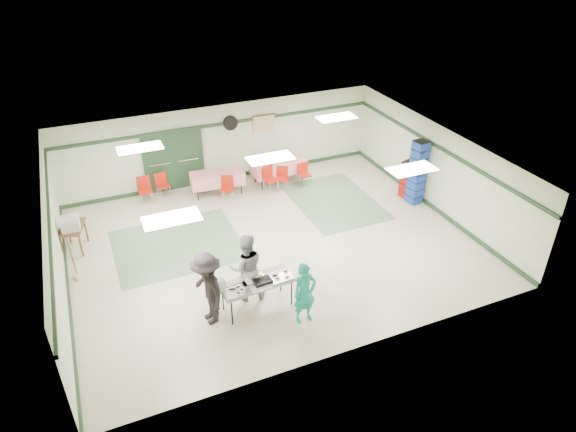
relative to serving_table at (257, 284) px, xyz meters
name	(u,v)px	position (x,y,z in m)	size (l,w,h in m)	color
floor	(272,244)	(1.31, 2.39, -0.71)	(11.00, 11.00, 0.00)	beige
ceiling	(270,157)	(1.31, 2.39, 1.99)	(11.00, 11.00, 0.00)	silver
wall_back	(223,143)	(1.31, 6.89, 0.64)	(11.00, 11.00, 0.00)	beige
wall_front	(352,303)	(1.31, -2.11, 0.64)	(11.00, 11.00, 0.00)	beige
wall_left	(55,248)	(-4.19, 2.39, 0.64)	(9.00, 9.00, 0.00)	beige
wall_right	(436,168)	(6.81, 2.39, 0.64)	(9.00, 9.00, 0.00)	beige
trim_back	(222,124)	(1.31, 6.86, 1.34)	(11.00, 0.06, 0.10)	#1F3A23
baseboard_back	(225,177)	(1.31, 6.86, -0.65)	(11.00, 0.06, 0.12)	#1F3A23
trim_left	(49,222)	(-4.16, 2.39, 1.34)	(9.00, 0.06, 0.10)	#1F3A23
baseboard_left	(68,290)	(-4.16, 2.39, -0.65)	(9.00, 0.06, 0.12)	#1F3A23
trim_right	(439,147)	(6.78, 2.39, 1.34)	(9.00, 0.06, 0.10)	#1F3A23
baseboard_right	(430,205)	(6.78, 2.39, -0.65)	(9.00, 0.06, 0.12)	#1F3A23
green_patch_a	(177,245)	(-1.19, 3.39, -0.71)	(3.50, 3.00, 0.01)	#638662
green_patch_b	(334,201)	(4.11, 3.89, -0.71)	(2.50, 3.50, 0.01)	#638662
double_door_left	(160,163)	(-0.89, 6.83, 0.34)	(0.90, 0.06, 2.10)	#949794
double_door_right	(188,158)	(0.06, 6.83, 0.34)	(0.90, 0.06, 2.10)	#949794
door_frame	(174,160)	(-0.42, 6.81, 0.34)	(2.00, 0.03, 2.15)	#1F3A23
wall_fan	(230,123)	(1.61, 6.83, 1.34)	(0.50, 0.50, 0.10)	black
scroll_banner	(264,124)	(2.81, 6.83, 1.14)	(0.80, 0.02, 0.60)	#DBBF89
serving_table	(257,284)	(0.00, 0.00, 0.00)	(1.82, 0.85, 0.76)	#A1A19C
sheet_tray_right	(281,277)	(0.58, -0.07, 0.06)	(0.57, 0.43, 0.02)	silver
sheet_tray_mid	(253,279)	(-0.05, 0.12, 0.06)	(0.58, 0.44, 0.02)	silver
sheet_tray_left	(236,291)	(-0.55, -0.15, 0.06)	(0.62, 0.47, 0.02)	silver
baking_pan	(262,281)	(0.12, -0.06, 0.09)	(0.43, 0.27, 0.08)	black
foam_box_stack	(219,285)	(-0.88, 0.05, 0.20)	(0.23, 0.21, 0.31)	white
volunteer_teal	(305,293)	(0.85, -0.83, 0.06)	(0.56, 0.37, 1.55)	#169784
volunteer_grey	(246,267)	(-0.09, 0.47, 0.17)	(0.86, 0.67, 1.77)	gray
volunteer_dark	(208,289)	(-1.17, 0.01, 0.21)	(1.19, 0.68, 1.84)	black
dining_table_a	(279,167)	(2.98, 5.93, -0.14)	(1.88, 0.90, 0.77)	red
dining_table_b	(217,178)	(0.78, 5.93, -0.14)	(1.81, 0.94, 0.77)	red
chair_a	(282,176)	(2.87, 5.36, -0.21)	(0.51, 0.51, 0.82)	#B41A0E
chair_b	(269,176)	(2.41, 5.37, -0.15)	(0.53, 0.53, 0.92)	#B41A0E
chair_c	(304,172)	(3.68, 5.36, -0.22)	(0.38, 0.38, 0.81)	#B41A0E
chair_d	(227,186)	(0.95, 5.36, -0.19)	(0.51, 0.51, 0.85)	#B41A0E
chair_loose_a	(162,183)	(-0.97, 6.41, -0.19)	(0.45, 0.45, 0.86)	#B41A0E
chair_loose_b	(145,187)	(-1.55, 6.22, -0.15)	(0.43, 0.43, 0.92)	#B41A0E
crate_stack_blue_a	(417,172)	(6.46, 2.84, 0.35)	(0.41, 0.41, 2.14)	#1A3C9D
crate_stack_red	(408,179)	(6.46, 3.26, -0.08)	(0.39, 0.39, 1.26)	maroon
crate_stack_blue_b	(417,177)	(6.46, 2.84, 0.21)	(0.41, 0.41, 1.85)	#1A3C9D
printer_table	(72,230)	(-3.84, 4.31, -0.07)	(0.83, 1.07, 0.74)	brown
office_printer	(70,224)	(-3.84, 4.15, 0.22)	(0.47, 0.41, 0.38)	#B6B5B1
broom	(72,256)	(-3.92, 2.91, -0.02)	(0.03, 0.03, 1.33)	brown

